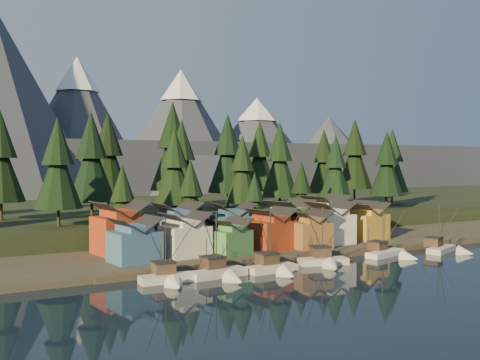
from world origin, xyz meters
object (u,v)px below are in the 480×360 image
boat_2 (275,259)px  boat_3 (325,253)px  boat_6 (446,242)px  boat_5 (391,247)px  boat_1 (222,264)px  house_front_1 (185,233)px  house_back_1 (177,225)px  house_front_0 (134,238)px  house_back_0 (120,226)px  boat_0 (169,269)px

boat_2 → boat_3: size_ratio=0.98×
boat_3 → boat_6: boat_3 is taller
boat_2 → boat_5: size_ratio=1.04×
boat_1 → boat_2: bearing=-9.6°
house_front_1 → house_back_1: (1.62, 8.48, 0.74)m
boat_1 → house_back_1: size_ratio=1.27×
boat_1 → boat_6: 55.48m
boat_5 → boat_3: bearing=168.9°
boat_1 → house_front_0: 18.39m
boat_2 → boat_5: 30.38m
boat_1 → house_back_0: (-10.94, 24.63, 4.62)m
boat_1 → boat_6: bearing=-5.8°
boat_3 → house_front_1: bearing=164.2°
boat_2 → house_back_1: (-9.38, 24.62, 4.31)m
boat_2 → house_back_0: size_ratio=1.13×
house_front_0 → house_back_0: house_back_0 is taller
boat_0 → house_front_0: (-1.59, 13.63, 3.42)m
house_front_1 → house_back_0: (-10.44, 9.32, 1.03)m
boat_0 → boat_6: (65.09, -1.19, -0.13)m
boat_3 → boat_5: size_ratio=1.06×
boat_1 → house_back_1: bearing=82.2°
house_front_1 → house_back_0: 14.03m
house_back_1 → house_front_0: bearing=-143.6°
boat_0 → house_back_0: house_back_0 is taller
boat_1 → house_back_0: size_ratio=1.16×
boat_6 → house_front_0: size_ratio=1.29×
boat_5 → house_back_0: house_back_0 is taller
boat_5 → boat_6: size_ratio=0.99×
house_front_0 → house_back_1: 15.66m
boat_6 → boat_0: bearing=157.5°
boat_6 → boat_1: bearing=157.9°
boat_5 → house_front_1: size_ratio=1.32×
house_back_1 → boat_1: bearing=-94.3°
boat_3 → boat_2: bearing=-157.3°
boat_1 → boat_3: boat_1 is taller
boat_2 → house_front_1: 19.85m
house_back_0 → boat_3: bearing=-44.3°
boat_1 → house_back_1: (1.12, 23.80, 4.32)m
boat_1 → house_front_0: (-11.20, 14.18, 3.43)m
boat_3 → boat_6: 32.73m
house_front_1 → house_back_0: bearing=133.0°
boat_1 → house_front_0: bearing=123.2°
boat_5 → house_back_1: bearing=136.4°
boat_2 → boat_6: boat_2 is taller
boat_3 → house_front_0: boat_3 is taller
house_back_0 → boat_1: bearing=-74.7°
house_back_0 → house_back_1: size_ratio=1.10×
boat_2 → boat_0: bearing=174.4°
boat_0 → house_front_1: bearing=60.9°
house_back_1 → boat_2: bearing=-70.7°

